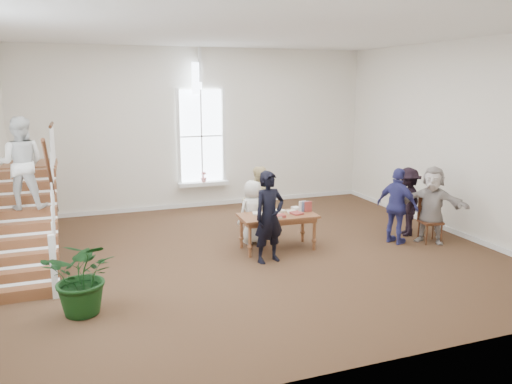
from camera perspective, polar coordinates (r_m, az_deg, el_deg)
name	(u,v)px	position (r m, az deg, el deg)	size (l,w,h in m)	color
ground	(254,254)	(10.58, -0.21, -7.08)	(10.00, 10.00, 0.00)	#442D1A
room_shell	(203,193)	(14.53, -6.06, -0.14)	(10.49, 10.00, 10.00)	silver
staircase	(24,186)	(10.37, -24.96, 0.63)	(1.10, 4.10, 2.92)	brown
library_table	(278,218)	(10.70, 2.52, -3.02)	(1.67, 0.87, 0.84)	brown
police_officer	(269,217)	(9.89, 1.52, -2.88)	(0.67, 0.44, 1.85)	black
elderly_woman	(253,212)	(11.11, -0.36, -2.29)	(0.70, 0.45, 1.43)	silver
person_yellow	(258,201)	(11.64, 0.21, -1.06)	(0.80, 0.62, 1.65)	#DCC589
woman_cluster_a	(397,206)	(11.49, 15.85, -1.56)	(1.00, 0.42, 1.71)	navy
woman_cluster_b	(407,202)	(12.20, 16.91, -1.06)	(1.04, 0.60, 1.61)	black
woman_cluster_c	(432,205)	(11.79, 19.43, -1.39)	(1.60, 0.51, 1.73)	#B4A9A2
floor_plant	(84,276)	(8.20, -19.08, -9.06)	(1.11, 0.96, 1.23)	black
side_chair	(429,217)	(11.92, 19.15, -2.70)	(0.50, 0.50, 1.01)	#37230F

